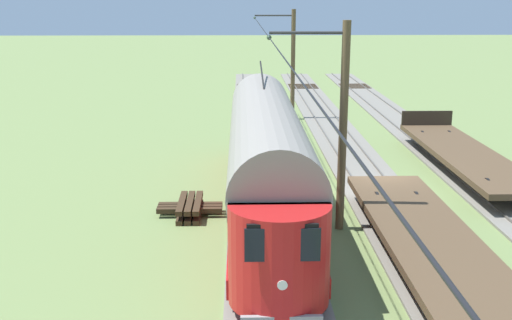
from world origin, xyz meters
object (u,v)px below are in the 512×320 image
Objects in this scene: catenary_pole_foreground at (292,63)px; spare_tie_stack at (190,208)px; flatcar_adjacent at (443,256)px; catenary_pole_mid_near at (341,124)px; vintage_streetcar at (266,154)px; flatcar_far_siding at (464,153)px.

catenary_pole_foreground is 19.40m from spare_tie_stack.
catenary_pole_mid_near reaches higher than flatcar_adjacent.
vintage_streetcar is 3.48m from spare_tie_stack.
catenary_pole_foreground is (-2.43, -18.11, 1.46)m from vintage_streetcar.
catenary_pole_mid_near is at bearing -62.31° from flatcar_adjacent.
vintage_streetcar is at bearing -175.34° from spare_tie_stack.
flatcar_adjacent is 2.03× the size of catenary_pole_mid_near.
catenary_pole_mid_near reaches higher than vintage_streetcar.
vintage_streetcar is 18.34m from catenary_pole_foreground.
catenary_pole_foreground and catenary_pole_mid_near have the same top height.
catenary_pole_foreground is at bearing -97.64° from vintage_streetcar.
vintage_streetcar is 2.51× the size of catenary_pole_mid_near.
flatcar_adjacent is at bearing 127.67° from vintage_streetcar.
spare_tie_stack is at bearing -37.81° from flatcar_adjacent.
vintage_streetcar is 2.51× the size of catenary_pole_foreground.
spare_tie_stack is (5.27, -1.54, -3.45)m from catenary_pole_mid_near.
flatcar_adjacent is at bearing 67.54° from flatcar_far_siding.
catenary_pole_mid_near is at bearing 90.00° from catenary_pole_foreground.
catenary_pole_mid_near is at bearing 143.97° from vintage_streetcar.
catenary_pole_foreground is at bearing -90.00° from catenary_pole_mid_near.
flatcar_adjacent reaches higher than spare_tie_stack.
spare_tie_stack is at bearing 4.66° from vintage_streetcar.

